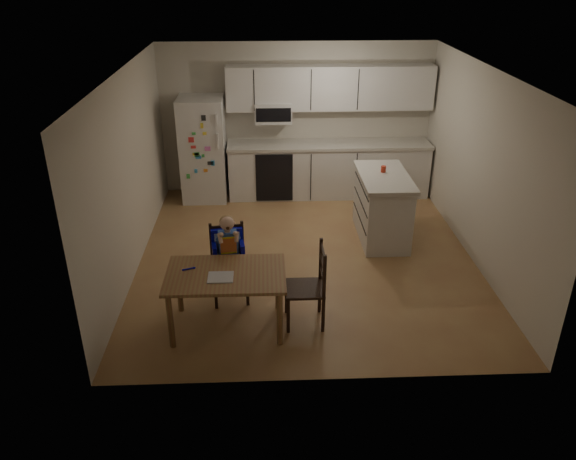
% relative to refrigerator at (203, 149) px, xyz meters
% --- Properties ---
extents(room, '(4.52, 5.01, 2.51)m').
position_rel_refrigerator_xyz_m(room, '(1.55, -1.67, 0.40)').
color(room, '#98663F').
rests_on(room, ground).
extents(refrigerator, '(0.72, 0.70, 1.70)m').
position_rel_refrigerator_xyz_m(refrigerator, '(0.00, 0.00, 0.00)').
color(refrigerator, silver).
rests_on(refrigerator, ground).
extents(kitchen_run, '(3.37, 0.62, 2.15)m').
position_rel_refrigerator_xyz_m(kitchen_run, '(2.05, 0.09, 0.03)').
color(kitchen_run, silver).
rests_on(kitchen_run, ground).
extents(kitchen_island, '(0.68, 1.30, 0.96)m').
position_rel_refrigerator_xyz_m(kitchen_island, '(2.68, -1.61, -0.37)').
color(kitchen_island, silver).
rests_on(kitchen_island, ground).
extents(red_cup, '(0.07, 0.07, 0.09)m').
position_rel_refrigerator_xyz_m(red_cup, '(2.68, -1.49, 0.16)').
color(red_cup, red).
rests_on(red_cup, kitchen_island).
extents(dining_table, '(1.28, 0.82, 0.68)m').
position_rel_refrigerator_xyz_m(dining_table, '(0.57, -3.73, -0.26)').
color(dining_table, brown).
rests_on(dining_table, ground).
extents(napkin, '(0.27, 0.23, 0.01)m').
position_rel_refrigerator_xyz_m(napkin, '(0.52, -3.82, -0.16)').
color(napkin, '#B6B6BB').
rests_on(napkin, dining_table).
extents(toddler_spoon, '(0.12, 0.06, 0.02)m').
position_rel_refrigerator_xyz_m(toddler_spoon, '(0.16, -3.64, -0.16)').
color(toddler_spoon, '#0C0CA9').
rests_on(toddler_spoon, dining_table).
extents(chair_booster, '(0.46, 0.46, 1.09)m').
position_rel_refrigerator_xyz_m(chair_booster, '(0.56, -3.12, -0.19)').
color(chair_booster, black).
rests_on(chair_booster, ground).
extents(chair_side, '(0.42, 0.42, 0.95)m').
position_rel_refrigerator_xyz_m(chair_side, '(1.51, -3.68, -0.31)').
color(chair_side, black).
rests_on(chair_side, ground).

